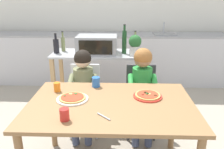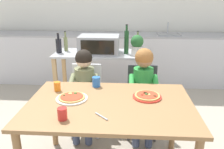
{
  "view_description": "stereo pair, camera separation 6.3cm",
  "coord_description": "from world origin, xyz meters",
  "px_view_note": "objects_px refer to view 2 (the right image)",
  "views": [
    {
      "loc": [
        0.07,
        -1.78,
        1.6
      ],
      "look_at": [
        0.0,
        0.3,
        0.88
      ],
      "focal_mm": 37.35,
      "sensor_mm": 36.0,
      "label": 1
    },
    {
      "loc": [
        0.13,
        -1.78,
        1.6
      ],
      "look_at": [
        0.0,
        0.3,
        0.88
      ],
      "focal_mm": 37.35,
      "sensor_mm": 36.0,
      "label": 2
    }
  ],
  "objects_px": {
    "child_in_olive_shirt": "(84,83)",
    "child_in_green_shirt": "(143,83)",
    "bottle_brown_beer": "(59,45)",
    "dining_chair_left": "(86,94)",
    "drinking_cup_orange": "(57,86)",
    "drinking_cup_blue": "(96,82)",
    "toaster_oven": "(99,44)",
    "drinking_cup_red": "(62,114)",
    "kitchen_island_cart": "(100,73)",
    "bottle_clear_vinegar": "(66,43)",
    "bottle_dark_olive_oil": "(126,41)",
    "potted_herb_plant": "(137,45)",
    "dining_table": "(110,112)",
    "pizza_plate_red_rimmed": "(147,96)",
    "pizza_plate_white": "(72,98)",
    "dining_chair_right": "(142,95)",
    "serving_spoon": "(102,116)",
    "bottle_squat_spirits": "(137,43)"
  },
  "relations": [
    {
      "from": "child_in_olive_shirt",
      "to": "pizza_plate_white",
      "type": "height_order",
      "value": "child_in_olive_shirt"
    },
    {
      "from": "kitchen_island_cart",
      "to": "bottle_clear_vinegar",
      "type": "relative_size",
      "value": 4.39
    },
    {
      "from": "bottle_squat_spirits",
      "to": "dining_chair_left",
      "type": "xyz_separation_m",
      "value": [
        -0.62,
        -0.63,
        -0.49
      ]
    },
    {
      "from": "kitchen_island_cart",
      "to": "pizza_plate_white",
      "type": "distance_m",
      "value": 1.22
    },
    {
      "from": "bottle_clear_vinegar",
      "to": "pizza_plate_white",
      "type": "height_order",
      "value": "bottle_clear_vinegar"
    },
    {
      "from": "bottle_brown_beer",
      "to": "potted_herb_plant",
      "type": "bearing_deg",
      "value": -5.3
    },
    {
      "from": "toaster_oven",
      "to": "drinking_cup_red",
      "type": "distance_m",
      "value": 1.54
    },
    {
      "from": "dining_table",
      "to": "drinking_cup_blue",
      "type": "height_order",
      "value": "drinking_cup_blue"
    },
    {
      "from": "dining_chair_right",
      "to": "child_in_green_shirt",
      "type": "distance_m",
      "value": 0.23
    },
    {
      "from": "drinking_cup_blue",
      "to": "pizza_plate_red_rimmed",
      "type": "bearing_deg",
      "value": -25.54
    },
    {
      "from": "pizza_plate_red_rimmed",
      "to": "serving_spoon",
      "type": "distance_m",
      "value": 0.53
    },
    {
      "from": "child_in_olive_shirt",
      "to": "potted_herb_plant",
      "type": "bearing_deg",
      "value": 40.34
    },
    {
      "from": "kitchen_island_cart",
      "to": "bottle_squat_spirits",
      "type": "xyz_separation_m",
      "value": [
        0.51,
        0.12,
        0.4
      ]
    },
    {
      "from": "pizza_plate_red_rimmed",
      "to": "bottle_brown_beer",
      "type": "bearing_deg",
      "value": 135.05
    },
    {
      "from": "bottle_squat_spirits",
      "to": "dining_chair_right",
      "type": "height_order",
      "value": "bottle_squat_spirits"
    },
    {
      "from": "drinking_cup_orange",
      "to": "serving_spoon",
      "type": "distance_m",
      "value": 0.67
    },
    {
      "from": "toaster_oven",
      "to": "pizza_plate_red_rimmed",
      "type": "relative_size",
      "value": 2.03
    },
    {
      "from": "potted_herb_plant",
      "to": "drinking_cup_red",
      "type": "height_order",
      "value": "potted_herb_plant"
    },
    {
      "from": "drinking_cup_orange",
      "to": "bottle_squat_spirits",
      "type": "bearing_deg",
      "value": 55.17
    },
    {
      "from": "dining_chair_right",
      "to": "drinking_cup_red",
      "type": "relative_size",
      "value": 8.82
    },
    {
      "from": "toaster_oven",
      "to": "drinking_cup_red",
      "type": "relative_size",
      "value": 5.67
    },
    {
      "from": "drinking_cup_blue",
      "to": "child_in_olive_shirt",
      "type": "bearing_deg",
      "value": 124.38
    },
    {
      "from": "child_in_green_shirt",
      "to": "dining_table",
      "type": "bearing_deg",
      "value": -117.77
    },
    {
      "from": "kitchen_island_cart",
      "to": "serving_spoon",
      "type": "height_order",
      "value": "kitchen_island_cart"
    },
    {
      "from": "pizza_plate_white",
      "to": "drinking_cup_blue",
      "type": "relative_size",
      "value": 2.84
    },
    {
      "from": "kitchen_island_cart",
      "to": "drinking_cup_orange",
      "type": "xyz_separation_m",
      "value": [
        -0.28,
        -1.02,
        0.2
      ]
    },
    {
      "from": "dining_table",
      "to": "child_in_olive_shirt",
      "type": "xyz_separation_m",
      "value": [
        -0.34,
        0.62,
        0.02
      ]
    },
    {
      "from": "bottle_brown_beer",
      "to": "toaster_oven",
      "type": "bearing_deg",
      "value": 0.21
    },
    {
      "from": "bottle_clear_vinegar",
      "to": "drinking_cup_orange",
      "type": "xyz_separation_m",
      "value": [
        0.19,
        -1.11,
        -0.19
      ]
    },
    {
      "from": "dining_chair_right",
      "to": "drinking_cup_blue",
      "type": "xyz_separation_m",
      "value": [
        -0.49,
        -0.37,
        0.3
      ]
    },
    {
      "from": "bottle_squat_spirits",
      "to": "child_in_olive_shirt",
      "type": "xyz_separation_m",
      "value": [
        -0.62,
        -0.76,
        -0.32
      ]
    },
    {
      "from": "bottle_dark_olive_oil",
      "to": "bottle_clear_vinegar",
      "type": "xyz_separation_m",
      "value": [
        -0.84,
        0.11,
        -0.06
      ]
    },
    {
      "from": "drinking_cup_blue",
      "to": "potted_herb_plant",
      "type": "bearing_deg",
      "value": 60.99
    },
    {
      "from": "child_in_olive_shirt",
      "to": "child_in_green_shirt",
      "type": "xyz_separation_m",
      "value": [
        0.66,
        -0.0,
        0.02
      ]
    },
    {
      "from": "pizza_plate_white",
      "to": "bottle_clear_vinegar",
      "type": "bearing_deg",
      "value": 105.93
    },
    {
      "from": "bottle_dark_olive_oil",
      "to": "child_in_olive_shirt",
      "type": "relative_size",
      "value": 0.38
    },
    {
      "from": "bottle_squat_spirits",
      "to": "dining_table",
      "type": "xyz_separation_m",
      "value": [
        -0.28,
        -1.37,
        -0.33
      ]
    },
    {
      "from": "serving_spoon",
      "to": "pizza_plate_red_rimmed",
      "type": "bearing_deg",
      "value": 45.59
    },
    {
      "from": "bottle_brown_beer",
      "to": "dining_chair_left",
      "type": "height_order",
      "value": "bottle_brown_beer"
    },
    {
      "from": "bottle_clear_vinegar",
      "to": "pizza_plate_red_rimmed",
      "type": "bearing_deg",
      "value": -49.66
    },
    {
      "from": "child_in_green_shirt",
      "to": "drinking_cup_orange",
      "type": "relative_size",
      "value": 11.79
    },
    {
      "from": "child_in_olive_shirt",
      "to": "child_in_green_shirt",
      "type": "relative_size",
      "value": 0.98
    },
    {
      "from": "bottle_brown_beer",
      "to": "drinking_cup_blue",
      "type": "relative_size",
      "value": 2.7
    },
    {
      "from": "dining_chair_left",
      "to": "dining_table",
      "type": "bearing_deg",
      "value": -65.53
    },
    {
      "from": "bottle_brown_beer",
      "to": "drinking_cup_orange",
      "type": "height_order",
      "value": "bottle_brown_beer"
    },
    {
      "from": "pizza_plate_white",
      "to": "pizza_plate_red_rimmed",
      "type": "bearing_deg",
      "value": 6.74
    },
    {
      "from": "pizza_plate_red_rimmed",
      "to": "toaster_oven",
      "type": "bearing_deg",
      "value": 116.81
    },
    {
      "from": "kitchen_island_cart",
      "to": "dining_table",
      "type": "bearing_deg",
      "value": -79.42
    },
    {
      "from": "drinking_cup_red",
      "to": "drinking_cup_blue",
      "type": "distance_m",
      "value": 0.68
    },
    {
      "from": "bottle_dark_olive_oil",
      "to": "bottle_brown_beer",
      "type": "xyz_separation_m",
      "value": [
        -0.9,
        -0.01,
        -0.06
      ]
    }
  ]
}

